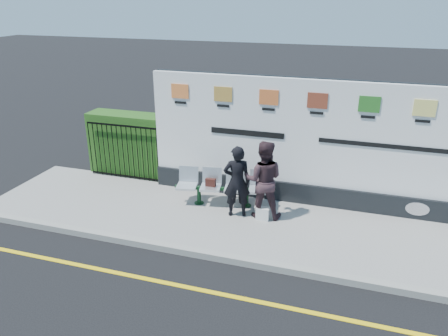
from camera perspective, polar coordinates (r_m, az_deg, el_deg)
name	(u,v)px	position (r m, az deg, el deg)	size (l,w,h in m)	color
ground	(251,300)	(7.82, 3.50, -16.88)	(80.00, 80.00, 0.00)	black
pavement	(279,228)	(9.82, 7.16, -7.74)	(14.00, 3.00, 0.12)	gray
kerb	(264,265)	(8.57, 5.21, -12.47)	(14.00, 0.18, 0.14)	gray
yellow_line	(251,300)	(7.82, 3.50, -16.85)	(14.00, 0.10, 0.01)	yellow
billboard	(314,152)	(10.42, 11.62, 2.00)	(8.00, 0.30, 3.00)	black
hedge	(131,144)	(12.48, -12.05, 3.13)	(2.35, 0.70, 1.70)	#275419
railing	(123,152)	(12.14, -13.04, 2.11)	(2.05, 0.06, 1.54)	black
bench	(223,196)	(10.51, -0.18, -3.64)	(2.21, 0.57, 0.47)	silver
woman_left	(237,181)	(9.80, 1.69, -1.76)	(0.61, 0.40, 1.68)	black
woman_right	(263,180)	(9.75, 5.16, -1.54)	(0.88, 0.69, 1.81)	#362328
handbag_brown	(211,182)	(10.41, -1.76, -1.90)	(0.24, 0.10, 0.19)	black
carrier_bag_white	(263,214)	(9.92, 5.08, -5.95)	(0.29, 0.18, 0.29)	silver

